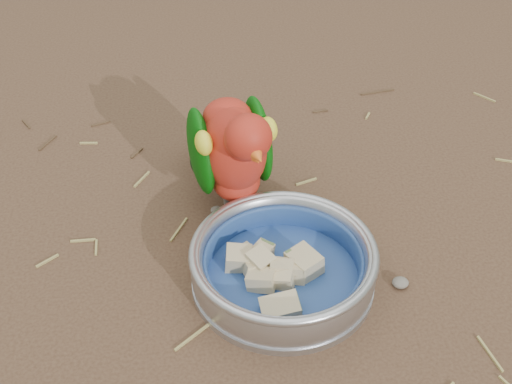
{
  "coord_description": "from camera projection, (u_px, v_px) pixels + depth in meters",
  "views": [
    {
      "loc": [
        -0.11,
        -0.67,
        0.68
      ],
      "look_at": [
        -0.03,
        0.07,
        0.08
      ],
      "focal_mm": 50.0,
      "sensor_mm": 36.0,
      "label": 1
    }
  ],
  "objects": [
    {
      "name": "ground_debris",
      "position": [
        275.0,
        231.0,
        1.01
      ],
      "size": [
        0.9,
        0.8,
        0.01
      ],
      "primitive_type": null,
      "color": "#A29252",
      "rests_on": "ground"
    },
    {
      "name": "food_bowl",
      "position": [
        283.0,
        279.0,
        0.93
      ],
      "size": [
        0.24,
        0.24,
        0.02
      ],
      "primitive_type": "cylinder",
      "color": "#B2B2BA",
      "rests_on": "ground"
    },
    {
      "name": "lory_parrot",
      "position": [
        234.0,
        159.0,
        0.99
      ],
      "size": [
        0.17,
        0.26,
        0.19
      ],
      "primitive_type": null,
      "rotation": [
        0.0,
        0.0,
        -2.89
      ],
      "color": "#B02518",
      "rests_on": "ground"
    },
    {
      "name": "ground",
      "position": [
        287.0,
        271.0,
        0.95
      ],
      "size": [
        60.0,
        60.0,
        0.0
      ],
      "primitive_type": "plane",
      "color": "#503726"
    },
    {
      "name": "fruit_wedges",
      "position": [
        283.0,
        267.0,
        0.91
      ],
      "size": [
        0.14,
        0.14,
        0.03
      ],
      "primitive_type": null,
      "color": "tan",
      "rests_on": "food_bowl"
    },
    {
      "name": "bowl_wall",
      "position": [
        283.0,
        263.0,
        0.91
      ],
      "size": [
        0.24,
        0.24,
        0.04
      ],
      "primitive_type": null,
      "color": "#B2B2BA",
      "rests_on": "food_bowl"
    }
  ]
}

